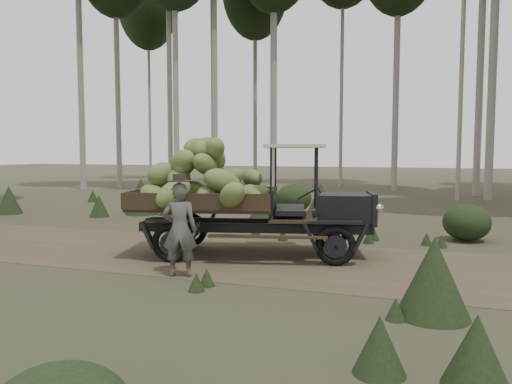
{
  "coord_description": "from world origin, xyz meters",
  "views": [
    {
      "loc": [
        4.55,
        -9.48,
        2.19
      ],
      "look_at": [
        1.11,
        0.29,
        1.34
      ],
      "focal_mm": 35.0,
      "sensor_mm": 36.0,
      "label": 1
    }
  ],
  "objects": [
    {
      "name": "dirt_track",
      "position": [
        0.0,
        0.0,
        0.0
      ],
      "size": [
        70.0,
        4.0,
        0.01
      ],
      "primitive_type": "cube",
      "color": "brown",
      "rests_on": "ground"
    },
    {
      "name": "farmer",
      "position": [
        0.44,
        -1.81,
        0.85
      ],
      "size": [
        0.7,
        0.57,
        1.8
      ],
      "rotation": [
        0.0,
        0.0,
        3.47
      ],
      "color": "#4F4C48",
      "rests_on": "ground"
    },
    {
      "name": "ground",
      "position": [
        0.0,
        0.0,
        0.0
      ],
      "size": [
        120.0,
        120.0,
        0.0
      ],
      "primitive_type": "plane",
      "color": "#473D2B",
      "rests_on": "ground"
    },
    {
      "name": "undergrowth",
      "position": [
        1.36,
        -0.66,
        0.55
      ],
      "size": [
        22.31,
        20.58,
        1.4
      ],
      "color": "#233319",
      "rests_on": "ground"
    },
    {
      "name": "banana_truck",
      "position": [
        0.55,
        0.06,
        1.48
      ],
      "size": [
        5.3,
        3.16,
        2.57
      ],
      "rotation": [
        0.0,
        0.0,
        0.24
      ],
      "color": "black",
      "rests_on": "ground"
    }
  ]
}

